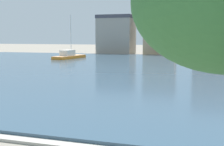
# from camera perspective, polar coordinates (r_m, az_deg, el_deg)

# --- Properties ---
(harbor_water) EXTENTS (86.69, 52.54, 0.25)m
(harbor_water) POSITION_cam_1_polar(r_m,az_deg,el_deg) (36.07, 9.80, 0.91)
(harbor_water) COLOR #334C60
(harbor_water) RESTS_ON ground
(quay_edge_coping) EXTENTS (86.69, 0.50, 0.12)m
(quay_edge_coping) POSITION_cam_1_polar(r_m,az_deg,el_deg) (10.80, -8.54, -13.99)
(quay_edge_coping) COLOR #ADA89E
(quay_edge_coping) RESTS_ON ground
(sailboat_orange) EXTENTS (3.33, 8.87, 7.78)m
(sailboat_orange) POSITION_cam_1_polar(r_m,az_deg,el_deg) (51.58, -8.10, 3.25)
(sailboat_orange) COLOR orange
(sailboat_orange) RESTS_ON ground
(townhouse_corner_house) EXTENTS (8.27, 7.18, 9.11)m
(townhouse_corner_house) POSITION_cam_1_polar(r_m,az_deg,el_deg) (69.59, 0.88, 7.59)
(townhouse_corner_house) COLOR gray
(townhouse_corner_house) RESTS_ON ground
(townhouse_end_terrace) EXTENTS (7.00, 6.14, 9.55)m
(townhouse_end_terrace) POSITION_cam_1_polar(r_m,az_deg,el_deg) (66.36, 9.55, 7.70)
(townhouse_end_terrace) COLOR tan
(townhouse_end_terrace) RESTS_ON ground
(townhouse_wide_warehouse) EXTENTS (7.02, 7.67, 11.69)m
(townhouse_wide_warehouse) POSITION_cam_1_polar(r_m,az_deg,el_deg) (64.80, 18.96, 8.39)
(townhouse_wide_warehouse) COLOR tan
(townhouse_wide_warehouse) RESTS_ON ground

